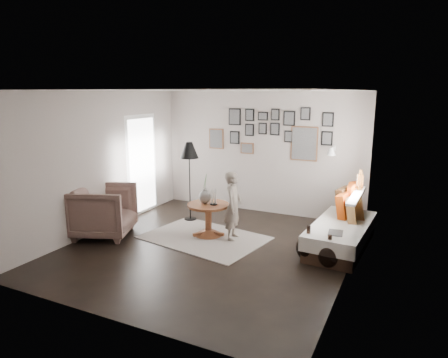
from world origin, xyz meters
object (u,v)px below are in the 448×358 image
at_px(armchair, 104,211).
at_px(daybed, 342,229).
at_px(vase, 205,194).
at_px(demijohn_small, 329,255).
at_px(pedestal_table, 208,221).
at_px(magazine_basket, 102,226).
at_px(floor_lamp, 189,153).
at_px(child, 233,206).
at_px(demijohn_large, 308,247).

bearing_deg(armchair, daybed, -93.08).
distance_m(vase, demijohn_small, 2.45).
bearing_deg(pedestal_table, magazine_basket, -152.54).
bearing_deg(vase, armchair, -152.44).
height_order(vase, floor_lamp, floor_lamp).
xyz_separation_m(armchair, child, (2.19, 0.86, 0.15)).
bearing_deg(floor_lamp, vase, -42.56).
relative_size(demijohn_small, child, 0.41).
height_order(armchair, demijohn_small, armchair).
distance_m(vase, demijohn_large, 2.09).
bearing_deg(child, armchair, 103.57).
relative_size(armchair, demijohn_small, 2.02).
distance_m(daybed, magazine_basket, 4.24).
distance_m(daybed, floor_lamp, 3.25).
distance_m(vase, armchair, 1.86).
relative_size(armchair, magazine_basket, 2.51).
relative_size(demijohn_large, demijohn_small, 1.10).
relative_size(vase, magazine_basket, 1.33).
distance_m(floor_lamp, demijohn_large, 3.08).
relative_size(floor_lamp, child, 1.31).
xyz_separation_m(vase, armchair, (-1.63, -0.85, -0.30)).
bearing_deg(demijohn_small, demijohn_large, 161.08).
bearing_deg(floor_lamp, magazine_basket, -121.37).
height_order(vase, armchair, vase).
xyz_separation_m(vase, daybed, (2.37, 0.51, -0.47)).
xyz_separation_m(daybed, armchair, (-4.00, -1.36, 0.17)).
bearing_deg(armchair, floor_lamp, -54.20).
bearing_deg(magazine_basket, armchair, 89.28).
xyz_separation_m(floor_lamp, child, (1.25, -0.62, -0.77)).
bearing_deg(magazine_basket, child, 22.71).
height_order(vase, magazine_basket, vase).
xyz_separation_m(pedestal_table, floor_lamp, (-0.77, 0.65, 1.11)).
height_order(daybed, floor_lamp, floor_lamp).
bearing_deg(vase, demijohn_small, -10.79).
height_order(magazine_basket, demijohn_small, demijohn_small).
bearing_deg(vase, magazine_basket, -150.86).
xyz_separation_m(vase, floor_lamp, (-0.69, 0.63, 0.62)).
bearing_deg(child, demijohn_large, -111.04).
xyz_separation_m(floor_lamp, magazine_basket, (-0.94, -1.54, -1.19)).
bearing_deg(child, magazine_basket, 104.87).
xyz_separation_m(magazine_basket, child, (2.19, 0.92, 0.41)).
distance_m(vase, daybed, 2.47).
height_order(pedestal_table, demijohn_large, pedestal_table).
distance_m(daybed, demijohn_large, 0.92).
height_order(demijohn_small, child, child).
distance_m(floor_lamp, demijohn_small, 3.43).
bearing_deg(child, daybed, -82.37).
bearing_deg(armchair, demijohn_large, -103.63).
distance_m(pedestal_table, vase, 0.50).
bearing_deg(child, vase, 83.07).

